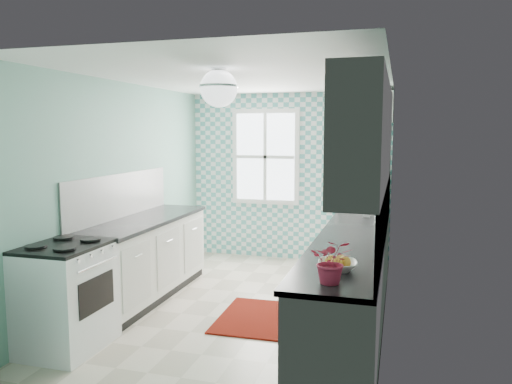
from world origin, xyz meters
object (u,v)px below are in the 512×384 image
(ceiling_light, at_px, (219,88))
(fridge, at_px, (360,219))
(sink, at_px, (361,220))
(potted_plant, at_px, (332,261))
(microwave, at_px, (362,158))
(fruit_bowl, at_px, (338,266))
(stove, at_px, (67,295))

(ceiling_light, xyz_separation_m, fridge, (1.11, 2.60, -1.60))
(sink, relative_size, potted_plant, 1.76)
(fridge, height_order, microwave, microwave)
(ceiling_light, distance_m, fruit_bowl, 1.98)
(fruit_bowl, relative_size, potted_plant, 0.93)
(ceiling_light, relative_size, fridge, 0.24)
(ceiling_light, bearing_deg, potted_plant, -43.79)
(stove, height_order, fruit_bowl, fruit_bowl)
(stove, bearing_deg, potted_plant, -7.38)
(stove, distance_m, microwave, 4.17)
(potted_plant, bearing_deg, ceiling_light, 136.21)
(stove, bearing_deg, fridge, 58.44)
(stove, height_order, potted_plant, potted_plant)
(stove, bearing_deg, ceiling_light, 33.41)
(sink, bearing_deg, potted_plant, -92.67)
(stove, xyz_separation_m, sink, (2.40, 2.02, 0.44))
(sink, height_order, potted_plant, sink)
(potted_plant, distance_m, microwave, 3.79)
(fruit_bowl, height_order, potted_plant, potted_plant)
(ceiling_light, relative_size, sink, 0.66)
(fridge, distance_m, microwave, 0.85)
(ceiling_light, xyz_separation_m, sink, (1.20, 1.33, -1.39))
(fridge, xyz_separation_m, fruit_bowl, (0.09, -3.43, 0.25))
(fridge, distance_m, sink, 1.29)
(stove, relative_size, sink, 1.75)
(fridge, height_order, fruit_bowl, fridge)
(fridge, height_order, sink, fridge)
(potted_plant, height_order, microwave, microwave)
(ceiling_light, height_order, fruit_bowl, ceiling_light)
(fridge, bearing_deg, ceiling_light, -113.78)
(fridge, bearing_deg, microwave, 54.13)
(sink, xyz_separation_m, fruit_bowl, (-0.00, -2.16, 0.04))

